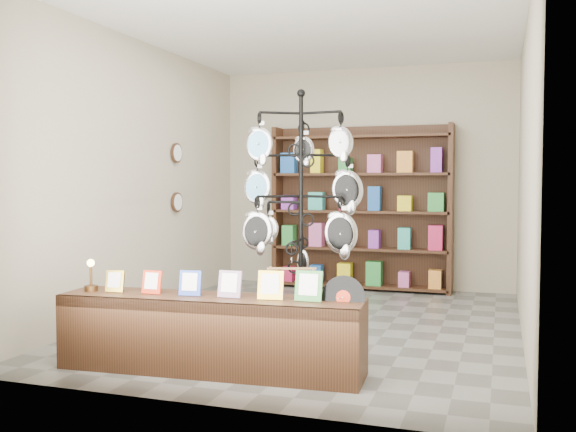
{
  "coord_description": "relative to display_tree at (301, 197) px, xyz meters",
  "views": [
    {
      "loc": [
        1.79,
        -6.2,
        1.44
      ],
      "look_at": [
        0.06,
        -1.0,
        1.15
      ],
      "focal_mm": 40.0,
      "sensor_mm": 36.0,
      "label": 1
    }
  ],
  "objects": [
    {
      "name": "back_shelving",
      "position": [
        -0.09,
        3.01,
        -0.28
      ],
      "size": [
        2.42,
        0.36,
        2.2
      ],
      "color": "black",
      "rests_on": "ground"
    },
    {
      "name": "display_tree",
      "position": [
        0.0,
        0.0,
        0.0
      ],
      "size": [
        1.17,
        1.13,
        2.27
      ],
      "rotation": [
        0.0,
        0.0,
        0.22
      ],
      "color": "black",
      "rests_on": "ground"
    },
    {
      "name": "wall_clocks",
      "position": [
        -2.06,
        1.51,
        0.19
      ],
      "size": [
        0.03,
        0.24,
        0.84
      ],
      "color": "black",
      "rests_on": "ground"
    },
    {
      "name": "ground",
      "position": [
        -0.09,
        0.71,
        -1.31
      ],
      "size": [
        5.0,
        5.0,
        0.0
      ],
      "primitive_type": "plane",
      "color": "slate",
      "rests_on": "ground"
    },
    {
      "name": "front_shelf",
      "position": [
        -0.38,
        -1.1,
        -1.02
      ],
      "size": [
        2.37,
        0.63,
        0.83
      ],
      "rotation": [
        0.0,
        0.0,
        0.07
      ],
      "color": "black",
      "rests_on": "ground"
    },
    {
      "name": "room_envelope",
      "position": [
        -0.09,
        0.71,
        0.54
      ],
      "size": [
        5.0,
        5.0,
        5.0
      ],
      "color": "#AAA189",
      "rests_on": "ground"
    }
  ]
}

